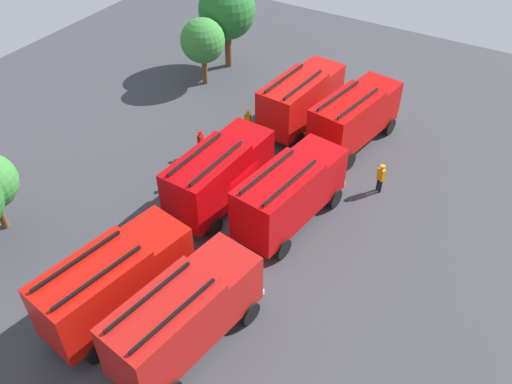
% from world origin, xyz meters
% --- Properties ---
extents(ground_plane, '(55.15, 55.15, 0.00)m').
position_xyz_m(ground_plane, '(0.00, 0.00, 0.00)').
color(ground_plane, '#38383D').
extents(fire_truck_0, '(7.48, 3.58, 3.88)m').
position_xyz_m(fire_truck_0, '(-8.88, -1.95, 2.15)').
color(fire_truck_0, '#AE1512').
rests_on(fire_truck_0, ground).
extents(fire_truck_1, '(7.45, 3.50, 3.88)m').
position_xyz_m(fire_truck_1, '(0.17, -1.97, 2.15)').
color(fire_truck_1, '#B5070A').
rests_on(fire_truck_1, ground).
extents(fire_truck_2, '(7.50, 3.67, 3.88)m').
position_xyz_m(fire_truck_2, '(8.68, -1.95, 2.15)').
color(fire_truck_2, '#B80908').
rests_on(fire_truck_2, ground).
extents(fire_truck_3, '(7.50, 3.68, 3.88)m').
position_xyz_m(fire_truck_3, '(-8.97, 1.74, 2.15)').
color(fire_truck_3, '#B91009').
rests_on(fire_truck_3, ground).
extents(fire_truck_4, '(7.31, 3.03, 3.88)m').
position_xyz_m(fire_truck_4, '(-0.42, 2.04, 2.15)').
color(fire_truck_4, '#AD0508').
rests_on(fire_truck_4, ground).
extents(fire_truck_5, '(7.37, 3.21, 3.88)m').
position_xyz_m(fire_truck_5, '(8.93, 1.92, 2.15)').
color(fire_truck_5, '#B90F0C').
rests_on(fire_truck_5, ground).
extents(firefighter_0, '(0.45, 0.31, 1.77)m').
position_xyz_m(firefighter_0, '(2.75, 5.65, 1.00)').
color(firefighter_0, black).
rests_on(firefighter_0, ground).
extents(firefighter_1, '(0.28, 0.44, 1.72)m').
position_xyz_m(firefighter_1, '(6.28, 4.40, 0.97)').
color(firefighter_1, black).
rests_on(firefighter_1, ground).
extents(firefighter_2, '(0.39, 0.48, 1.84)m').
position_xyz_m(firefighter_2, '(5.16, -5.18, 1.04)').
color(firefighter_2, black).
rests_on(firefighter_2, ground).
extents(firefighter_3, '(0.45, 0.30, 1.61)m').
position_xyz_m(firefighter_3, '(-11.11, 4.14, 0.89)').
color(firefighter_3, black).
rests_on(firefighter_3, ground).
extents(firefighter_4, '(0.48, 0.45, 1.82)m').
position_xyz_m(firefighter_4, '(0.13, 4.55, 1.03)').
color(firefighter_4, black).
rests_on(firefighter_4, ground).
extents(tree_2, '(3.25, 3.25, 5.03)m').
position_xyz_m(tree_2, '(10.46, 10.77, 3.39)').
color(tree_2, brown).
rests_on(tree_2, ground).
extents(tree_3, '(4.30, 4.30, 6.67)m').
position_xyz_m(tree_3, '(13.74, 10.79, 4.49)').
color(tree_3, brown).
rests_on(tree_3, ground).
extents(traffic_cone_0, '(0.48, 0.48, 0.69)m').
position_xyz_m(traffic_cone_0, '(2.01, 4.98, 0.34)').
color(traffic_cone_0, '#F2600C').
rests_on(traffic_cone_0, ground).
extents(traffic_cone_1, '(0.39, 0.39, 0.55)m').
position_xyz_m(traffic_cone_1, '(-4.43, -0.27, 0.28)').
color(traffic_cone_1, '#F2600C').
rests_on(traffic_cone_1, ground).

